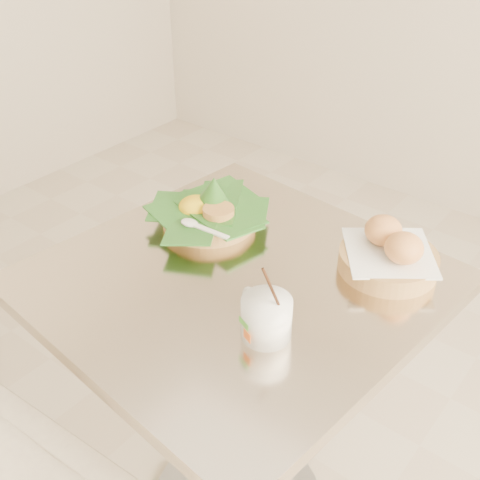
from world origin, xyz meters
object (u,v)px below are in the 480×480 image
Objects in this scene: cafe_table at (237,359)px; rice_basket at (209,210)px; coffee_mug at (266,316)px; bread_basket at (390,254)px.

cafe_table is 2.99× the size of rice_basket.
cafe_table is 0.31m from coffee_mug.
cafe_table is 0.39m from bread_basket.
rice_basket is 1.70× the size of coffee_mug.
rice_basket is at bearing 145.78° from coffee_mug.
cafe_table is at bearing -33.91° from rice_basket.
coffee_mug is at bearing -104.30° from bread_basket.
rice_basket is at bearing 146.09° from cafe_table.
bread_basket is 0.31m from coffee_mug.
rice_basket is 0.40m from bread_basket.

